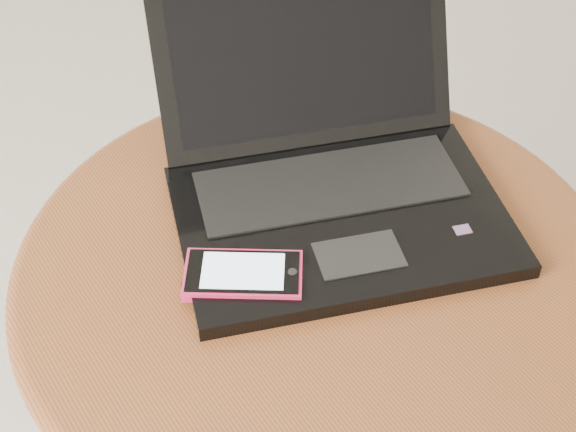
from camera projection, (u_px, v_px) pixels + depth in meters
table at (315, 324)px, 1.06m from camera, size 0.69×0.69×0.55m
laptop at (330, 170)px, 1.02m from camera, size 0.47×0.47×0.23m
phone_black at (241, 272)px, 0.95m from camera, size 0.13×0.13×0.01m
phone_pink at (243, 275)px, 0.93m from camera, size 0.14×0.13×0.02m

